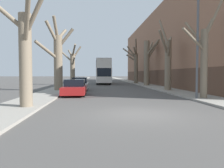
{
  "coord_description": "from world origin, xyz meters",
  "views": [
    {
      "loc": [
        -1.91,
        -9.64,
        1.82
      ],
      "look_at": [
        0.71,
        24.85,
        0.2
      ],
      "focal_mm": 35.0,
      "sensor_mm": 36.0,
      "label": 1
    }
  ],
  "objects": [
    {
      "name": "street_tree_right_1",
      "position": [
        5.72,
        12.98,
        3.16
      ],
      "size": [
        2.38,
        3.39,
        7.8
      ],
      "color": "#7A6B56",
      "rests_on": "ground"
    },
    {
      "name": "building_facade_right",
      "position": [
        12.38,
        28.07,
        5.91
      ],
      "size": [
        10.08,
        49.25,
        11.85
      ],
      "color": "#93664C",
      "rests_on": "ground"
    },
    {
      "name": "ground_plane",
      "position": [
        0.0,
        0.0,
        0.0
      ],
      "size": [
        300.0,
        300.0,
        0.0
      ],
      "primitive_type": "plane",
      "color": "#4C4947"
    },
    {
      "name": "street_tree_right_2",
      "position": [
        5.77,
        22.13,
        3.72
      ],
      "size": [
        2.44,
        4.57,
        7.01
      ],
      "color": "#7A6B56",
      "rests_on": "ground"
    },
    {
      "name": "sidewalk_right",
      "position": [
        6.06,
        50.0,
        0.06
      ],
      "size": [
        2.68,
        120.0,
        0.12
      ],
      "primitive_type": "cube",
      "color": "gray",
      "rests_on": "ground"
    },
    {
      "name": "street_tree_left_1",
      "position": [
        -5.83,
        13.57,
        3.44
      ],
      "size": [
        3.71,
        3.49,
        7.61
      ],
      "color": "#7A6B56",
      "rests_on": "ground"
    },
    {
      "name": "street_tree_right_0",
      "position": [
        5.66,
        5.16,
        2.97
      ],
      "size": [
        3.15,
        2.2,
        6.88
      ],
      "color": "#7A6B56",
      "rests_on": "ground"
    },
    {
      "name": "parked_car_1",
      "position": [
        -3.65,
        14.75,
        0.67
      ],
      "size": [
        1.79,
        4.46,
        1.42
      ],
      "color": "silver",
      "rests_on": "ground"
    },
    {
      "name": "street_tree_left_2",
      "position": [
        -5.6,
        25.87,
        3.08
      ],
      "size": [
        3.69,
        4.51,
        6.32
      ],
      "color": "#7A6B56",
      "rests_on": "ground"
    },
    {
      "name": "street_tree_right_3",
      "position": [
        5.38,
        30.0,
        3.48
      ],
      "size": [
        2.77,
        3.39,
        7.96
      ],
      "color": "#7A6B56",
      "rests_on": "ground"
    },
    {
      "name": "street_tree_left_0",
      "position": [
        -5.5,
        1.88,
        2.82
      ],
      "size": [
        3.16,
        2.51,
        5.73
      ],
      "color": "#7A6B56",
      "rests_on": "ground"
    },
    {
      "name": "lamp_post",
      "position": [
        5.02,
        5.0,
        4.47
      ],
      "size": [
        1.4,
        0.2,
        8.02
      ],
      "color": "#4C4F54",
      "rests_on": "ground"
    },
    {
      "name": "sidewalk_left",
      "position": [
        -6.06,
        50.0,
        0.06
      ],
      "size": [
        2.68,
        120.0,
        0.12
      ],
      "primitive_type": "cube",
      "color": "gray",
      "rests_on": "ground"
    },
    {
      "name": "double_decker_bus",
      "position": [
        -0.53,
        29.92,
        2.47
      ],
      "size": [
        2.53,
        10.18,
        4.36
      ],
      "color": "silver",
      "rests_on": "ground"
    },
    {
      "name": "parked_car_0",
      "position": [
        -3.65,
        8.97,
        0.64
      ],
      "size": [
        1.83,
        4.41,
        1.36
      ],
      "color": "maroon",
      "rests_on": "ground"
    }
  ]
}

